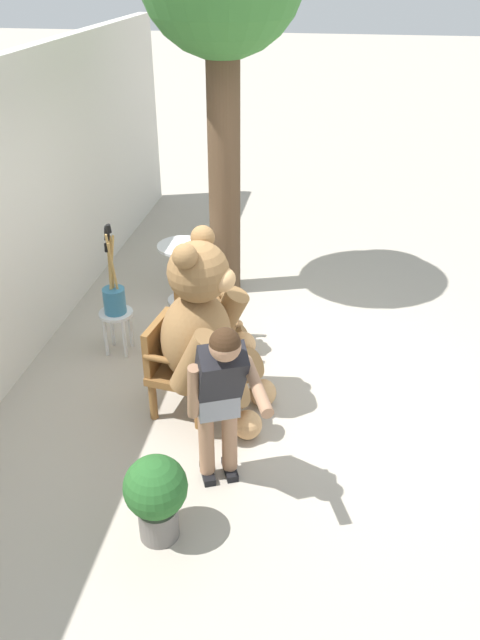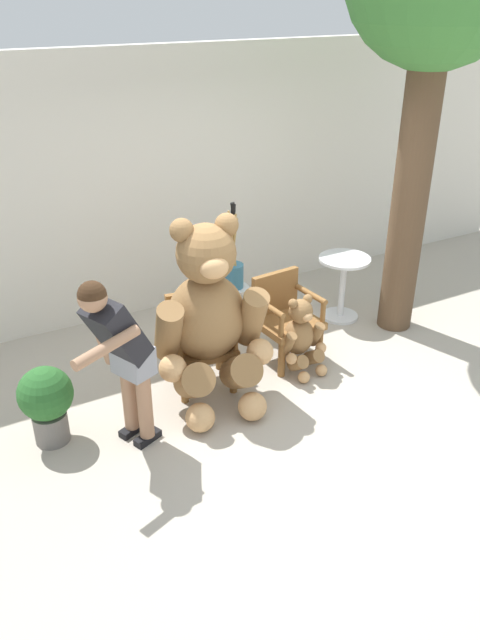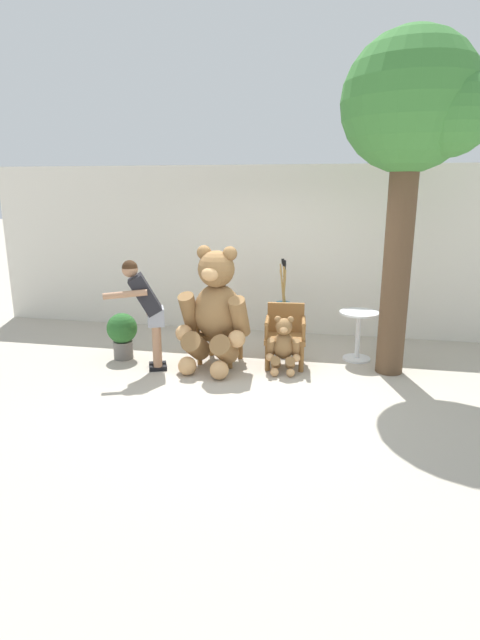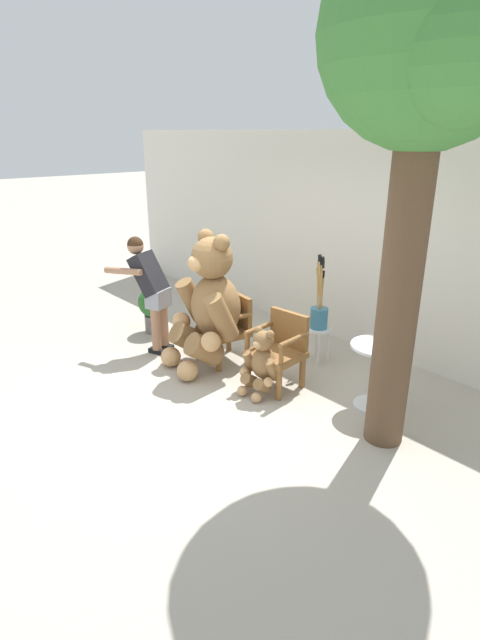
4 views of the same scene
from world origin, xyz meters
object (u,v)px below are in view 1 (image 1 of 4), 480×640
at_px(teddy_bear_small, 227,321).
at_px(round_side_table, 183,267).
at_px(person_visitor, 220,390).
at_px(teddy_bear_large, 206,332).
at_px(brush_bucket, 114,293).
at_px(potted_plant, 156,494).
at_px(white_stool, 117,321).
at_px(wooden_chair_right, 199,312).
at_px(wooden_chair_left, 177,363).

height_order(teddy_bear_small, round_side_table, teddy_bear_small).
relative_size(teddy_bear_small, person_visitor, 0.51).
height_order(teddy_bear_large, teddy_bear_small, teddy_bear_large).
bearing_deg(round_side_table, teddy_bear_large, -160.79).
bearing_deg(brush_bucket, potted_plant, -155.26).
height_order(person_visitor, white_stool, person_visitor).
xyz_separation_m(brush_bucket, potted_plant, (-2.23, -1.03, -0.28)).
xyz_separation_m(wooden_chair_right, teddy_bear_large, (-0.94, -0.27, 0.36)).
relative_size(wooden_chair_left, teddy_bear_small, 1.11).
bearing_deg(teddy_bear_small, round_side_table, 34.59).
relative_size(person_visitor, potted_plant, 2.24).
bearing_deg(teddy_bear_small, person_visitor, -171.57).
relative_size(teddy_bear_large, teddy_bear_small, 2.19).
bearing_deg(teddy_bear_small, teddy_bear_large, 179.28).
xyz_separation_m(wooden_chair_left, person_visitor, (-0.91, -0.55, 0.45)).
distance_m(person_visitor, round_side_table, 3.03).
bearing_deg(person_visitor, wooden_chair_right, 16.92).
bearing_deg(teddy_bear_small, white_stool, 97.06).
bearing_deg(round_side_table, wooden_chair_right, -158.01).
distance_m(brush_bucket, potted_plant, 2.47).
height_order(wooden_chair_right, teddy_bear_large, teddy_bear_large).
bearing_deg(wooden_chair_left, person_visitor, -148.58).
bearing_deg(brush_bucket, teddy_bear_large, -126.53).
distance_m(wooden_chair_left, person_visitor, 1.15).
relative_size(teddy_bear_small, brush_bucket, 0.82).
relative_size(white_stool, potted_plant, 0.68).
height_order(wooden_chair_right, brush_bucket, brush_bucket).
xyz_separation_m(teddy_bear_small, person_visitor, (-1.83, -0.27, 0.53)).
relative_size(wooden_chair_right, white_stool, 1.87).
relative_size(wooden_chair_left, person_visitor, 0.56).
xyz_separation_m(wooden_chair_left, round_side_table, (1.93, 0.41, -0.01)).
distance_m(teddy_bear_small, white_stool, 1.12).
bearing_deg(teddy_bear_large, teddy_bear_small, -0.72).
height_order(white_stool, round_side_table, round_side_table).
xyz_separation_m(teddy_bear_large, brush_bucket, (0.81, 1.09, -0.15)).
bearing_deg(teddy_bear_large, person_visitor, -162.21).
height_order(person_visitor, brush_bucket, person_visitor).
bearing_deg(white_stool, round_side_table, -20.05).
bearing_deg(wooden_chair_left, potted_plant, -171.97).
relative_size(wooden_chair_right, brush_bucket, 0.91).
distance_m(white_stool, potted_plant, 2.46).
distance_m(wooden_chair_right, white_stool, 0.84).
xyz_separation_m(teddy_bear_small, potted_plant, (-2.37, 0.08, 0.02)).
bearing_deg(wooden_chair_left, teddy_bear_small, -17.00).
height_order(wooden_chair_left, potted_plant, wooden_chair_left).
distance_m(teddy_bear_large, round_side_table, 2.10).
bearing_deg(potted_plant, wooden_chair_left, 8.03).
height_order(teddy_bear_large, white_stool, teddy_bear_large).
distance_m(teddy_bear_small, round_side_table, 1.22).
height_order(wooden_chair_right, teddy_bear_small, wooden_chair_right).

